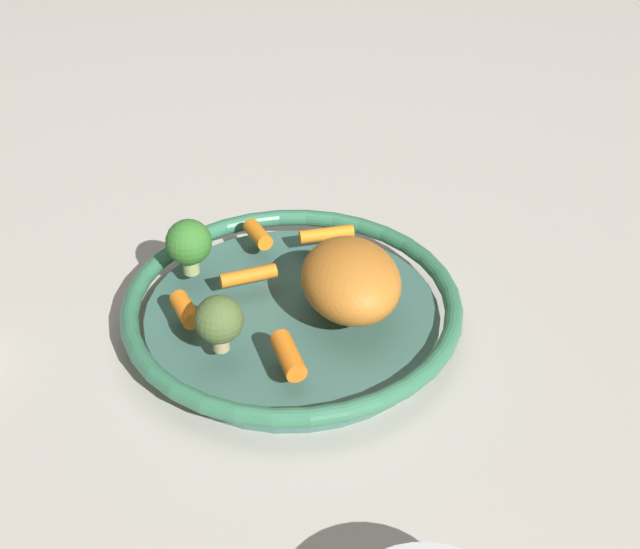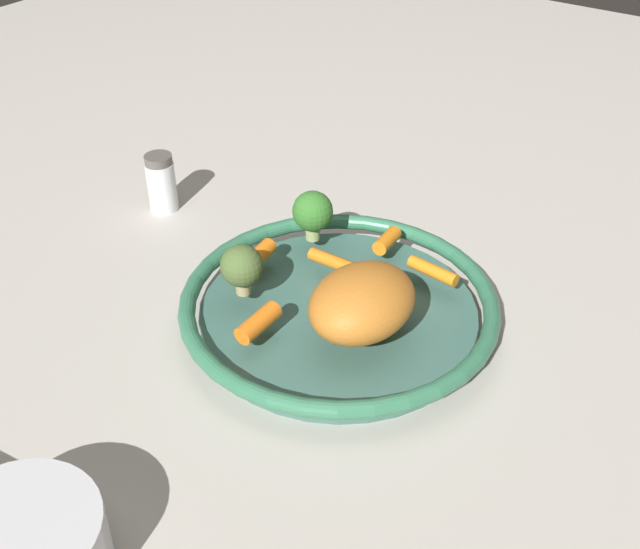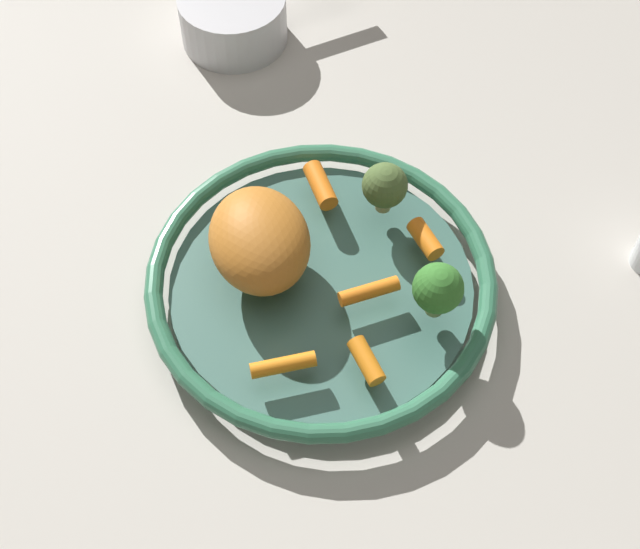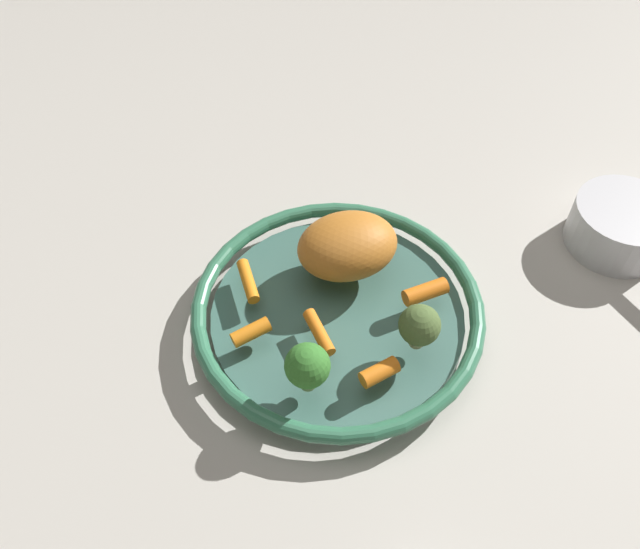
% 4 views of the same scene
% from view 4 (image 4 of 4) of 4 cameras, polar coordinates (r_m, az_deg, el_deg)
% --- Properties ---
extents(ground_plane, '(2.60, 2.60, 0.00)m').
position_cam_4_polar(ground_plane, '(0.80, 1.50, -4.31)').
color(ground_plane, '#B7B2A8').
extents(serving_bowl, '(0.35, 0.35, 0.04)m').
position_cam_4_polar(serving_bowl, '(0.78, 1.54, -3.35)').
color(serving_bowl, '#3D665B').
rests_on(serving_bowl, ground_plane).
extents(roast_chicken_piece, '(0.11, 0.13, 0.07)m').
position_cam_4_polar(roast_chicken_piece, '(0.78, 2.43, 2.55)').
color(roast_chicken_piece, '#BB6D25').
rests_on(roast_chicken_piece, serving_bowl).
extents(baby_carrot_back, '(0.02, 0.04, 0.02)m').
position_cam_4_polar(baby_carrot_back, '(0.70, 5.05, -8.62)').
color(baby_carrot_back, orange).
rests_on(baby_carrot_back, serving_bowl).
extents(baby_carrot_near_rim, '(0.06, 0.02, 0.02)m').
position_cam_4_polar(baby_carrot_near_rim, '(0.73, -0.09, -5.10)').
color(baby_carrot_near_rim, orange).
rests_on(baby_carrot_near_rim, serving_bowl).
extents(baby_carrot_right, '(0.06, 0.02, 0.02)m').
position_cam_4_polar(baby_carrot_right, '(0.78, -6.35, -0.57)').
color(baby_carrot_right, orange).
rests_on(baby_carrot_right, serving_bowl).
extents(baby_carrot_center, '(0.02, 0.05, 0.02)m').
position_cam_4_polar(baby_carrot_center, '(0.77, 9.25, -1.51)').
color(baby_carrot_center, orange).
rests_on(baby_carrot_center, serving_bowl).
extents(baby_carrot_left, '(0.02, 0.05, 0.02)m').
position_cam_4_polar(baby_carrot_left, '(0.73, -6.09, -5.06)').
color(baby_carrot_left, orange).
rests_on(baby_carrot_left, serving_bowl).
extents(broccoli_floret_edge, '(0.05, 0.05, 0.06)m').
position_cam_4_polar(broccoli_floret_edge, '(0.71, 8.73, -4.47)').
color(broccoli_floret_edge, tan).
rests_on(broccoli_floret_edge, serving_bowl).
extents(broccoli_floret_mid, '(0.05, 0.05, 0.06)m').
position_cam_4_polar(broccoli_floret_mid, '(0.67, -1.11, -8.07)').
color(broccoli_floret_mid, '#98A866').
rests_on(broccoli_floret_mid, serving_bowl).
extents(saucepan, '(0.23, 0.13, 0.06)m').
position_cam_4_polar(saucepan, '(0.95, 25.00, 3.82)').
color(saucepan, silver).
rests_on(saucepan, ground_plane).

